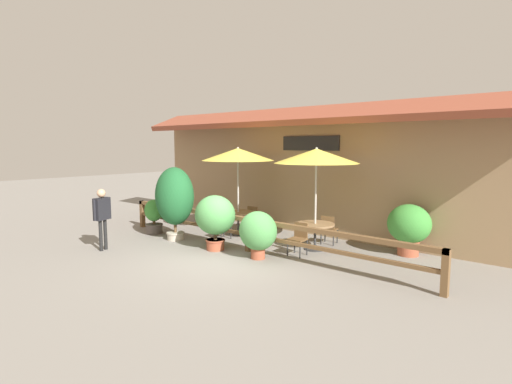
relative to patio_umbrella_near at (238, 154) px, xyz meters
name	(u,v)px	position (x,y,z in m)	size (l,w,h in m)	color
ground_plane	(221,259)	(1.70, -2.44, -2.64)	(60.00, 60.00, 0.00)	gray
building_facade	(310,169)	(1.70, 1.66, -0.47)	(14.28, 1.49, 4.23)	#997A56
patio_railing	(248,227)	(1.70, -1.39, -1.94)	(10.40, 0.14, 0.95)	brown
patio_umbrella_near	(238,154)	(0.00, 0.00, 0.00)	(2.36, 2.36, 2.88)	#B7B2A8
dining_table_near	(238,216)	(0.00, 0.00, -2.03)	(1.09, 1.09, 0.75)	olive
chair_near_streetside	(224,223)	(0.09, -0.75, -2.15)	(0.48, 0.48, 0.86)	brown
chair_near_wallside	(254,217)	(0.07, 0.75, -2.15)	(0.47, 0.47, 0.86)	brown
patio_umbrella_middle	(316,156)	(2.99, -0.02, 0.00)	(2.36, 2.36, 2.88)	#B7B2A8
dining_table_middle	(315,228)	(2.99, -0.02, -2.03)	(1.09, 1.09, 0.75)	olive
chair_middle_streetside	(299,237)	(2.97, -0.79, -2.15)	(0.46, 0.46, 0.86)	brown
chair_middle_wallside	(329,228)	(2.98, 0.76, -2.15)	(0.50, 0.50, 0.86)	brown
potted_plant_entrance_palm	(154,215)	(-2.21, -1.76, -2.02)	(0.65, 0.58, 1.14)	#564C47
potted_plant_corner_fern	(175,197)	(-0.95, -1.86, -1.30)	(1.26, 1.14, 2.27)	#B7AD99
potted_plant_small_flowering	(215,217)	(0.88, -1.88, -1.69)	(1.19, 1.07, 1.55)	#9E4C33
potted_plant_tall_tropical	(258,232)	(2.37, -1.77, -1.93)	(1.03, 0.92, 1.25)	#9E4C33
potted_plant_broad_leaf	(409,226)	(5.21, 1.11, -1.85)	(1.14, 1.02, 1.38)	#9E4C33
pedestrian	(102,211)	(-1.48, -3.96, -1.52)	(0.34, 0.58, 1.73)	black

